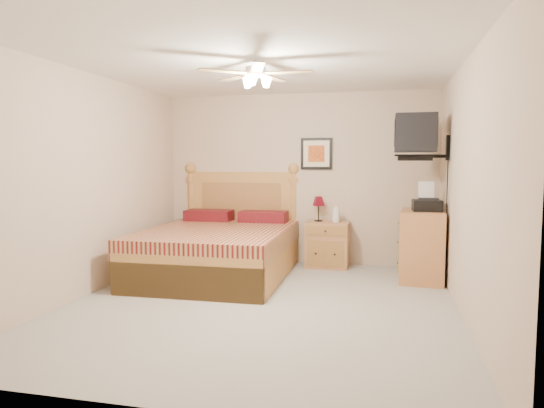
{
  "coord_description": "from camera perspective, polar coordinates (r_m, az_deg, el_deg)",
  "views": [
    {
      "loc": [
        1.24,
        -4.84,
        1.5
      ],
      "look_at": [
        -0.09,
        0.9,
        0.99
      ],
      "focal_mm": 32.0,
      "sensor_mm": 36.0,
      "label": 1
    }
  ],
  "objects": [
    {
      "name": "wall_right",
      "position": [
        4.91,
        21.93,
        1.68
      ],
      "size": [
        0.04,
        4.5,
        2.5
      ],
      "primitive_type": "cube",
      "color": "#C2A98F",
      "rests_on": "ground"
    },
    {
      "name": "wall_front",
      "position": [
        2.89,
        -12.47,
        -0.15
      ],
      "size": [
        4.0,
        0.04,
        2.5
      ],
      "primitive_type": "cube",
      "color": "#C2A98F",
      "rests_on": "ground"
    },
    {
      "name": "magazine_lower",
      "position": [
        6.67,
        17.18,
        -0.36
      ],
      "size": [
        0.25,
        0.28,
        0.02
      ],
      "primitive_type": "imported",
      "rotation": [
        0.0,
        0.0,
        0.32
      ],
      "color": "beige",
      "rests_on": "dresser"
    },
    {
      "name": "framed_picture",
      "position": [
        7.14,
        5.26,
        5.91
      ],
      "size": [
        0.46,
        0.04,
        0.46
      ],
      "primitive_type": "cube",
      "color": "black",
      "rests_on": "wall_back"
    },
    {
      "name": "wall_left",
      "position": [
        5.83,
        -20.73,
        2.19
      ],
      "size": [
        0.04,
        4.5,
        2.5
      ],
      "primitive_type": "cube",
      "color": "#C2A98F",
      "rests_on": "ground"
    },
    {
      "name": "dresser",
      "position": [
        6.43,
        17.28,
        -4.68
      ],
      "size": [
        0.59,
        0.8,
        0.9
      ],
      "primitive_type": "cube",
      "rotation": [
        0.0,
        0.0,
        -0.08
      ],
      "color": "#A8653B",
      "rests_on": "ground"
    },
    {
      "name": "bed",
      "position": [
        6.37,
        -6.42,
        -1.83
      ],
      "size": [
        1.8,
        2.34,
        1.5
      ],
      "primitive_type": null,
      "rotation": [
        0.0,
        0.0,
        0.02
      ],
      "color": "#C18C46",
      "rests_on": "ground"
    },
    {
      "name": "ceiling",
      "position": [
        5.1,
        -1.35,
        16.27
      ],
      "size": [
        4.0,
        4.5,
        0.04
      ],
      "primitive_type": "cube",
      "color": "white",
      "rests_on": "ground"
    },
    {
      "name": "lotion_bottle",
      "position": [
        6.9,
        7.55,
        -1.05
      ],
      "size": [
        0.11,
        0.11,
        0.27
      ],
      "primitive_type": "imported",
      "rotation": [
        0.0,
        0.0,
        0.06
      ],
      "color": "white",
      "rests_on": "nightstand"
    },
    {
      "name": "magazine_upper",
      "position": [
        6.67,
        17.27,
        -0.17
      ],
      "size": [
        0.21,
        0.28,
        0.02
      ],
      "primitive_type": "imported",
      "rotation": [
        0.0,
        0.0,
        0.04
      ],
      "color": "gray",
      "rests_on": "magazine_lower"
    },
    {
      "name": "fax_machine",
      "position": [
        6.27,
        17.79,
        0.86
      ],
      "size": [
        0.36,
        0.38,
        0.36
      ],
      "primitive_type": null,
      "rotation": [
        0.0,
        0.0,
        0.04
      ],
      "color": "black",
      "rests_on": "dresser"
    },
    {
      "name": "table_lamp",
      "position": [
        7.0,
        5.5,
        -0.57
      ],
      "size": [
        0.24,
        0.24,
        0.36
      ],
      "primitive_type": null,
      "rotation": [
        0.0,
        0.0,
        -0.32
      ],
      "color": "#5E0715",
      "rests_on": "nightstand"
    },
    {
      "name": "wall_back",
      "position": [
        7.21,
        3.12,
        2.98
      ],
      "size": [
        4.0,
        0.04,
        2.5
      ],
      "primitive_type": "cube",
      "color": "#C2A98F",
      "rests_on": "ground"
    },
    {
      "name": "nightstand",
      "position": [
        6.99,
        6.55,
        -4.74
      ],
      "size": [
        0.6,
        0.46,
        0.65
      ],
      "primitive_type": "cube",
      "rotation": [
        0.0,
        0.0,
        -0.01
      ],
      "color": "#AA653B",
      "rests_on": "ground"
    },
    {
      "name": "ceiling_fan",
      "position": [
        4.88,
        -1.95,
        15.1
      ],
      "size": [
        1.14,
        1.14,
        0.28
      ],
      "primitive_type": null,
      "color": "white",
      "rests_on": "ceiling"
    },
    {
      "name": "wall_tv",
      "position": [
        6.21,
        17.89,
        7.59
      ],
      "size": [
        0.56,
        0.46,
        0.58
      ],
      "primitive_type": null,
      "color": "black",
      "rests_on": "wall_right"
    },
    {
      "name": "floor",
      "position": [
        5.22,
        -1.3,
        -11.73
      ],
      "size": [
        4.5,
        4.5,
        0.0
      ],
      "primitive_type": "plane",
      "color": "gray",
      "rests_on": "ground"
    }
  ]
}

